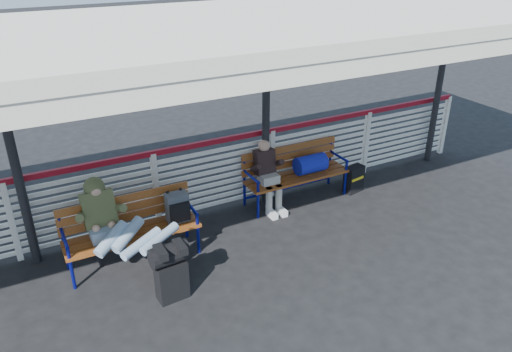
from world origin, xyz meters
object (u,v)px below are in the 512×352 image
luggage_stack (171,269)px  companion_person (268,175)px  bench_left (142,220)px  suitcase_side (354,179)px  traveler_man (125,231)px  bench_right (301,167)px

luggage_stack → companion_person: 2.58m
bench_left → suitcase_side: 3.80m
bench_left → traveler_man: 0.48m
bench_right → traveler_man: (-3.15, -0.78, 0.10)m
luggage_stack → traveler_man: traveler_man is taller
luggage_stack → traveler_man: bearing=112.5°
luggage_stack → suitcase_side: bearing=13.9°
bench_right → suitcase_side: bench_right is taller
bench_left → bench_right: 2.87m
bench_right → suitcase_side: 1.03m
bench_right → traveler_man: traveler_man is taller
bench_right → companion_person: 0.66m
bench_left → bench_right: (2.83, 0.43, -0.00)m
luggage_stack → suitcase_side: luggage_stack is taller
luggage_stack → companion_person: bearing=29.4°
bench_right → suitcase_side: size_ratio=3.79×
traveler_man → suitcase_side: (4.09, 0.54, -0.45)m
luggage_stack → traveler_man: 0.81m
luggage_stack → suitcase_side: (3.74, 1.23, -0.18)m
luggage_stack → bench_left: size_ratio=0.43×
companion_person → traveler_man: bearing=-163.5°
bench_left → suitcase_side: bearing=2.9°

